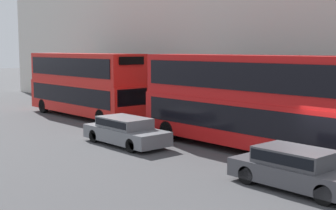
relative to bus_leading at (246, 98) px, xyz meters
The scene contains 6 objects.
ground_plane 5.67m from the bus_leading, 108.13° to the right, with size 200.00×200.00×0.00m, color #424244.
bus_leading is the anchor object (origin of this frame).
bus_second_in_queue 13.87m from the bus_leading, 90.00° to the left, with size 2.59×10.74×4.31m.
car_dark_sedan 6.22m from the bus_leading, 124.61° to the right, with size 1.81×4.53×1.35m.
car_hatchback 5.95m from the bus_leading, 126.53° to the left, with size 1.85×4.77×1.33m.
pedestrian 8.23m from the bus_leading, 68.35° to the left, with size 0.36×0.36×1.75m.
Camera 1 is at (-14.95, -8.53, 4.62)m, focal length 50.00 mm.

